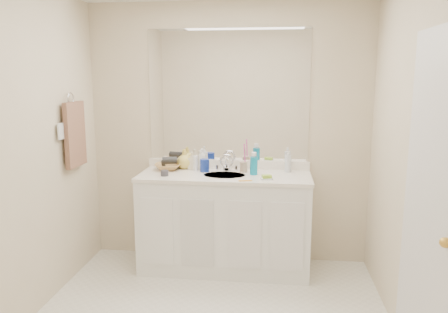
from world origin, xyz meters
name	(u,v)px	position (x,y,z in m)	size (l,w,h in m)	color
wall_back	(228,134)	(0.00, 1.30, 1.20)	(2.60, 0.02, 2.40)	beige
wall_front	(146,231)	(0.00, -1.30, 1.20)	(2.60, 0.02, 2.40)	beige
wall_left	(17,157)	(-1.30, 0.00, 1.20)	(0.02, 2.60, 2.40)	beige
wall_right	(417,166)	(1.30, 0.00, 1.20)	(0.02, 2.60, 2.40)	beige
vanity_cabinet	(225,223)	(0.00, 1.02, 0.42)	(1.50, 0.55, 0.85)	white
countertop	(225,176)	(0.00, 1.02, 0.86)	(1.52, 0.57, 0.03)	white
backsplash	(228,164)	(0.00, 1.29, 0.92)	(1.52, 0.03, 0.08)	white
sink_basin	(224,176)	(0.00, 1.00, 0.87)	(0.37, 0.37, 0.02)	beige
faucet	(227,165)	(0.00, 1.18, 0.94)	(0.02, 0.02, 0.11)	silver
mirror	(228,96)	(0.00, 1.29, 1.56)	(1.48, 0.01, 1.20)	white
blue_mug	(205,165)	(-0.19, 1.12, 0.94)	(0.08, 0.08, 0.11)	navy
tan_cup	(244,167)	(0.16, 1.15, 0.93)	(0.07, 0.07, 0.09)	tan
toothbrush	(245,156)	(0.17, 1.15, 1.03)	(0.01, 0.01, 0.22)	#EA3DAD
mouthwash_bottle	(254,166)	(0.26, 1.05, 0.96)	(0.07, 0.07, 0.16)	#0E86AF
clear_pump_bottle	(288,164)	(0.56, 1.19, 0.96)	(0.06, 0.06, 0.15)	silver
soap_dish	(267,179)	(0.37, 0.88, 0.89)	(0.10, 0.08, 0.01)	silver
green_soap	(267,176)	(0.37, 0.88, 0.90)	(0.08, 0.05, 0.03)	#90B92D
orange_comb	(245,181)	(0.20, 0.80, 0.88)	(0.11, 0.02, 0.00)	orange
dark_jar	(165,173)	(-0.51, 0.91, 0.90)	(0.07, 0.07, 0.05)	#38373E
extra_white_bottle	(195,163)	(-0.28, 1.14, 0.95)	(0.04, 0.04, 0.14)	white
soap_bottle_white	(202,159)	(-0.24, 1.22, 0.98)	(0.07, 0.07, 0.19)	white
soap_bottle_cream	(192,160)	(-0.33, 1.22, 0.96)	(0.07, 0.07, 0.16)	beige
soap_bottle_yellow	(185,159)	(-0.40, 1.23, 0.97)	(0.14, 0.14, 0.18)	#E0C757
wicker_basket	(168,167)	(-0.55, 1.15, 0.91)	(0.24, 0.24, 0.06)	#A97C44
hair_dryer	(170,160)	(-0.53, 1.15, 0.97)	(0.07, 0.07, 0.13)	black
towel_ring	(71,99)	(-1.27, 0.77, 1.55)	(0.11, 0.11, 0.01)	silver
hand_towel	(75,134)	(-1.25, 0.77, 1.25)	(0.04, 0.32, 0.55)	brown
switch_plate	(61,131)	(-1.27, 0.57, 1.30)	(0.01, 0.09, 0.13)	white
door	(429,212)	(1.29, -0.30, 1.00)	(0.02, 0.82, 2.00)	silver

